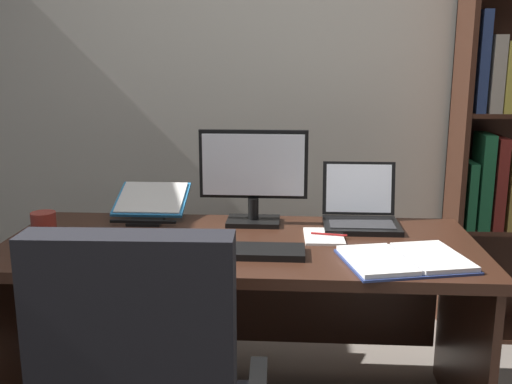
# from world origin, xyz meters

# --- Properties ---
(wall_back) EXTENTS (5.26, 0.12, 2.71)m
(wall_back) POSITION_xyz_m (0.00, 1.90, 1.36)
(wall_back) COLOR beige
(wall_back) RESTS_ON ground
(desk) EXTENTS (1.79, 0.76, 0.72)m
(desk) POSITION_xyz_m (-0.16, 0.95, 0.53)
(desk) COLOR #381E14
(desk) RESTS_ON ground
(monitor) EXTENTS (0.45, 0.16, 0.39)m
(monitor) POSITION_xyz_m (-0.13, 1.13, 0.92)
(monitor) COLOR black
(monitor) RESTS_ON desk
(laptop) EXTENTS (0.31, 0.29, 0.25)m
(laptop) POSITION_xyz_m (0.32, 1.13, 0.77)
(laptop) COLOR black
(laptop) RESTS_ON desk
(keyboard) EXTENTS (0.42, 0.15, 0.02)m
(keyboard) POSITION_xyz_m (-0.13, 0.73, 0.73)
(keyboard) COLOR black
(keyboard) RESTS_ON desk
(computer_mouse) EXTENTS (0.06, 0.10, 0.04)m
(computer_mouse) POSITION_xyz_m (-0.43, 0.73, 0.74)
(computer_mouse) COLOR black
(computer_mouse) RESTS_ON desk
(reading_stand_with_book) EXTENTS (0.31, 0.30, 0.13)m
(reading_stand_with_book) POSITION_xyz_m (-0.58, 1.20, 0.79)
(reading_stand_with_book) COLOR black
(reading_stand_with_book) RESTS_ON desk
(open_binder) EXTENTS (0.47, 0.40, 0.02)m
(open_binder) POSITION_xyz_m (0.42, 0.68, 0.73)
(open_binder) COLOR navy
(open_binder) RESTS_ON desk
(notepad) EXTENTS (0.16, 0.21, 0.01)m
(notepad) POSITION_xyz_m (0.16, 0.94, 0.73)
(notepad) COLOR white
(notepad) RESTS_ON desk
(pen) EXTENTS (0.14, 0.03, 0.01)m
(pen) POSITION_xyz_m (0.18, 0.94, 0.74)
(pen) COLOR maroon
(pen) RESTS_ON notepad
(coffee_mug) EXTENTS (0.09, 0.09, 0.10)m
(coffee_mug) POSITION_xyz_m (-0.92, 0.87, 0.77)
(coffee_mug) COLOR maroon
(coffee_mug) RESTS_ON desk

